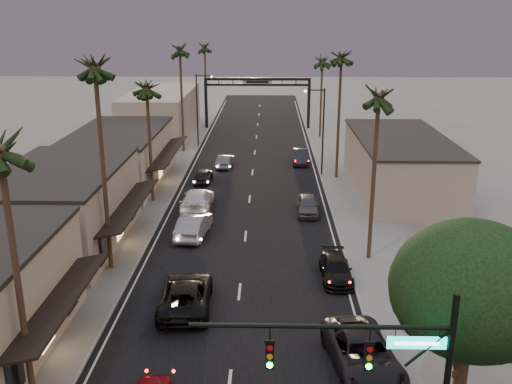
{
  "coord_description": "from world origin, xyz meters",
  "views": [
    {
      "loc": [
        1.73,
        -12.03,
        16.13
      ],
      "look_at": [
        0.72,
        31.19,
        2.5
      ],
      "focal_mm": 40.0,
      "sensor_mm": 36.0,
      "label": 1
    }
  ],
  "objects_px": {
    "traffic_signal": "(389,368)",
    "palm_ra": "(379,91)",
    "corner_tree": "(473,295)",
    "arch": "(257,90)",
    "palm_lb": "(94,62)",
    "curbside_near": "(363,354)",
    "palm_ld": "(180,47)",
    "palm_rc": "(322,58)",
    "oncoming_pickup": "(186,295)",
    "oncoming_silver": "(194,225)",
    "streetlight_left": "(199,104)",
    "palm_lc": "(146,83)",
    "palm_far": "(205,45)",
    "curbside_black": "(336,269)",
    "palm_rb": "(342,53)",
    "streetlight_right": "(321,125)"
  },
  "relations": [
    {
      "from": "palm_far",
      "to": "curbside_black",
      "type": "relative_size",
      "value": 2.87
    },
    {
      "from": "oncoming_silver",
      "to": "palm_far",
      "type": "bearing_deg",
      "value": -78.46
    },
    {
      "from": "palm_rb",
      "to": "palm_far",
      "type": "xyz_separation_m",
      "value": [
        -16.9,
        34.0,
        -0.97
      ]
    },
    {
      "from": "streetlight_right",
      "to": "curbside_black",
      "type": "bearing_deg",
      "value": -92.17
    },
    {
      "from": "streetlight_right",
      "to": "palm_rc",
      "type": "relative_size",
      "value": 0.74
    },
    {
      "from": "corner_tree",
      "to": "arch",
      "type": "height_order",
      "value": "corner_tree"
    },
    {
      "from": "palm_far",
      "to": "palm_ra",
      "type": "bearing_deg",
      "value": -72.62
    },
    {
      "from": "curbside_near",
      "to": "palm_ld",
      "type": "bearing_deg",
      "value": 100.73
    },
    {
      "from": "oncoming_pickup",
      "to": "palm_lb",
      "type": "bearing_deg",
      "value": -44.24
    },
    {
      "from": "curbside_black",
      "to": "streetlight_left",
      "type": "bearing_deg",
      "value": 108.16
    },
    {
      "from": "streetlight_left",
      "to": "palm_lb",
      "type": "relative_size",
      "value": 0.59
    },
    {
      "from": "streetlight_left",
      "to": "palm_rc",
      "type": "xyz_separation_m",
      "value": [
        15.52,
        6.0,
        5.14
      ]
    },
    {
      "from": "oncoming_pickup",
      "to": "curbside_black",
      "type": "bearing_deg",
      "value": -158.68
    },
    {
      "from": "oncoming_pickup",
      "to": "corner_tree",
      "type": "bearing_deg",
      "value": 140.08
    },
    {
      "from": "streetlight_right",
      "to": "curbside_near",
      "type": "xyz_separation_m",
      "value": [
        -0.72,
        -33.79,
        -4.46
      ]
    },
    {
      "from": "streetlight_right",
      "to": "palm_ld",
      "type": "xyz_separation_m",
      "value": [
        -15.52,
        10.0,
        7.09
      ]
    },
    {
      "from": "streetlight_right",
      "to": "streetlight_left",
      "type": "distance_m",
      "value": 18.99
    },
    {
      "from": "curbside_near",
      "to": "curbside_black",
      "type": "xyz_separation_m",
      "value": [
        -0.19,
        9.69,
        -0.2
      ]
    },
    {
      "from": "palm_ld",
      "to": "corner_tree",
      "type": "bearing_deg",
      "value": -69.19
    },
    {
      "from": "streetlight_left",
      "to": "palm_far",
      "type": "height_order",
      "value": "palm_far"
    },
    {
      "from": "arch",
      "to": "oncoming_silver",
      "type": "xyz_separation_m",
      "value": [
        -3.9,
        -42.07,
        -4.67
      ]
    },
    {
      "from": "arch",
      "to": "palm_rb",
      "type": "relative_size",
      "value": 1.07
    },
    {
      "from": "palm_ra",
      "to": "oncoming_silver",
      "type": "bearing_deg",
      "value": 162.56
    },
    {
      "from": "traffic_signal",
      "to": "palm_ra",
      "type": "height_order",
      "value": "palm_ra"
    },
    {
      "from": "traffic_signal",
      "to": "palm_ra",
      "type": "xyz_separation_m",
      "value": [
        2.91,
        20.0,
        6.36
      ]
    },
    {
      "from": "corner_tree",
      "to": "palm_lb",
      "type": "distance_m",
      "value": 24.36
    },
    {
      "from": "corner_tree",
      "to": "oncoming_silver",
      "type": "distance_m",
      "value": 24.99
    },
    {
      "from": "oncoming_pickup",
      "to": "palm_rb",
      "type": "bearing_deg",
      "value": -115.6
    },
    {
      "from": "palm_rc",
      "to": "palm_lb",
      "type": "bearing_deg",
      "value": -112.27
    },
    {
      "from": "oncoming_silver",
      "to": "streetlight_left",
      "type": "bearing_deg",
      "value": -77.75
    },
    {
      "from": "palm_lb",
      "to": "palm_lc",
      "type": "xyz_separation_m",
      "value": [
        0.0,
        14.0,
        -2.92
      ]
    },
    {
      "from": "palm_rc",
      "to": "curbside_near",
      "type": "xyz_separation_m",
      "value": [
        -2.4,
        -52.79,
        -9.6
      ]
    },
    {
      "from": "streetlight_right",
      "to": "oncoming_silver",
      "type": "distance_m",
      "value": 20.7
    },
    {
      "from": "corner_tree",
      "to": "palm_ra",
      "type": "height_order",
      "value": "palm_ra"
    },
    {
      "from": "palm_lb",
      "to": "palm_rb",
      "type": "bearing_deg",
      "value": 51.98
    },
    {
      "from": "palm_far",
      "to": "oncoming_pickup",
      "type": "bearing_deg",
      "value": -84.98
    },
    {
      "from": "arch",
      "to": "palm_rb",
      "type": "xyz_separation_m",
      "value": [
        8.6,
        -26.0,
        6.88
      ]
    },
    {
      "from": "streetlight_right",
      "to": "palm_lb",
      "type": "xyz_separation_m",
      "value": [
        -15.52,
        -23.0,
        8.06
      ]
    },
    {
      "from": "palm_lc",
      "to": "curbside_near",
      "type": "height_order",
      "value": "palm_lc"
    },
    {
      "from": "streetlight_left",
      "to": "palm_rb",
      "type": "bearing_deg",
      "value": -42.05
    },
    {
      "from": "arch",
      "to": "palm_far",
      "type": "height_order",
      "value": "palm_far"
    },
    {
      "from": "streetlight_right",
      "to": "palm_lc",
      "type": "xyz_separation_m",
      "value": [
        -15.52,
        -9.0,
        5.14
      ]
    },
    {
      "from": "palm_ra",
      "to": "curbside_black",
      "type": "distance_m",
      "value": 11.51
    },
    {
      "from": "palm_ld",
      "to": "palm_far",
      "type": "distance_m",
      "value": 23.02
    },
    {
      "from": "traffic_signal",
      "to": "palm_lc",
      "type": "relative_size",
      "value": 0.7
    },
    {
      "from": "corner_tree",
      "to": "palm_rc",
      "type": "bearing_deg",
      "value": 90.89
    },
    {
      "from": "oncoming_pickup",
      "to": "curbside_black",
      "type": "distance_m",
      "value": 9.78
    },
    {
      "from": "traffic_signal",
      "to": "oncoming_pickup",
      "type": "height_order",
      "value": "traffic_signal"
    },
    {
      "from": "traffic_signal",
      "to": "palm_lb",
      "type": "xyz_separation_m",
      "value": [
        -14.29,
        18.0,
        8.3
      ]
    },
    {
      "from": "corner_tree",
      "to": "palm_far",
      "type": "relative_size",
      "value": 0.67
    }
  ]
}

